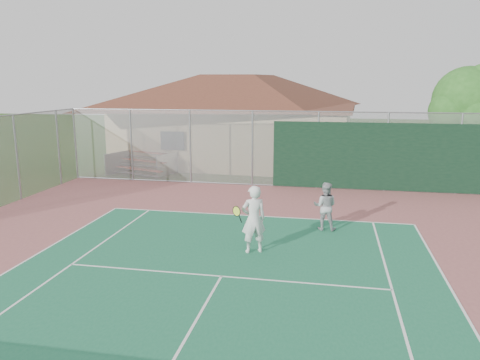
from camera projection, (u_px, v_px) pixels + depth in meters
name	position (u px, v px, depth m)	size (l,w,h in m)	color
back_fence	(320.00, 152.00, 21.15)	(20.08, 0.11, 3.53)	gray
side_fence_left	(17.00, 158.00, 19.09)	(0.08, 9.00, 3.50)	gray
clubhouse	(238.00, 110.00, 28.19)	(14.84, 10.34, 6.19)	tan
bleachers	(142.00, 163.00, 24.73)	(3.54, 2.68, 1.12)	#AC4327
tree	(469.00, 103.00, 23.71)	(4.09, 3.87, 5.70)	#352313
player_white_front	(253.00, 220.00, 13.21)	(1.00, 0.77, 1.95)	silver
player_grey_back	(325.00, 207.00, 15.30)	(0.81, 0.65, 1.58)	#A1A3A6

